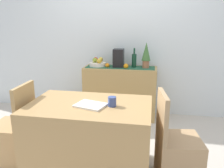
# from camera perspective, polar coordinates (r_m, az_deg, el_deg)

# --- Properties ---
(ground_plane) EXTENTS (6.40, 6.40, 0.02)m
(ground_plane) POSITION_cam_1_polar(r_m,az_deg,el_deg) (3.06, -1.17, -14.77)
(ground_plane) COLOR beige
(ground_plane) RESTS_ON ground
(room_wall_rear) EXTENTS (6.40, 0.06, 2.70)m
(room_wall_rear) POSITION_cam_1_polar(r_m,az_deg,el_deg) (3.81, 2.30, 12.69)
(room_wall_rear) COLOR silver
(room_wall_rear) RESTS_ON ground
(sideboard_console) EXTENTS (1.15, 0.42, 0.83)m
(sideboard_console) POSITION_cam_1_polar(r_m,az_deg,el_deg) (3.72, 2.03, -2.05)
(sideboard_console) COLOR tan
(sideboard_console) RESTS_ON ground
(table_runner) EXTENTS (1.08, 0.32, 0.01)m
(table_runner) POSITION_cam_1_polar(r_m,az_deg,el_deg) (3.62, 2.09, 4.28)
(table_runner) COLOR #25573C
(table_runner) RESTS_ON sideboard_console
(fruit_bowl) EXTENTS (0.26, 0.26, 0.06)m
(fruit_bowl) POSITION_cam_1_polar(r_m,az_deg,el_deg) (3.68, -3.62, 4.98)
(fruit_bowl) COLOR white
(fruit_bowl) RESTS_ON table_runner
(apple_right) EXTENTS (0.08, 0.08, 0.08)m
(apple_right) POSITION_cam_1_polar(r_m,az_deg,el_deg) (3.65, -4.33, 6.00)
(apple_right) COLOR olive
(apple_right) RESTS_ON fruit_bowl
(apple_rear) EXTENTS (0.07, 0.07, 0.07)m
(apple_rear) POSITION_cam_1_polar(r_m,az_deg,el_deg) (3.65, -3.11, 5.97)
(apple_rear) COLOR gold
(apple_rear) RESTS_ON fruit_bowl
(apple_front) EXTENTS (0.07, 0.07, 0.07)m
(apple_front) POSITION_cam_1_polar(r_m,az_deg,el_deg) (3.58, -3.25, 5.80)
(apple_front) COLOR gold
(apple_front) RESTS_ON fruit_bowl
(apple_upper) EXTENTS (0.07, 0.07, 0.07)m
(apple_upper) POSITION_cam_1_polar(r_m,az_deg,el_deg) (3.74, -4.15, 6.19)
(apple_upper) COLOR red
(apple_upper) RESTS_ON fruit_bowl
(apple_center) EXTENTS (0.07, 0.07, 0.07)m
(apple_center) POSITION_cam_1_polar(r_m,az_deg,el_deg) (3.72, -2.86, 6.18)
(apple_center) COLOR gold
(apple_center) RESTS_ON fruit_bowl
(wine_bottle) EXTENTS (0.07, 0.07, 0.31)m
(wine_bottle) POSITION_cam_1_polar(r_m,az_deg,el_deg) (3.57, 5.57, 5.92)
(wine_bottle) COLOR #123926
(wine_bottle) RESTS_ON sideboard_console
(coffee_maker) EXTENTS (0.16, 0.18, 0.29)m
(coffee_maker) POSITION_cam_1_polar(r_m,az_deg,el_deg) (3.59, 1.70, 6.50)
(coffee_maker) COLOR black
(coffee_maker) RESTS_ON sideboard_console
(potted_plant) EXTENTS (0.14, 0.14, 0.40)m
(potted_plant) POSITION_cam_1_polar(r_m,az_deg,el_deg) (3.55, 8.57, 7.45)
(potted_plant) COLOR #A76848
(potted_plant) RESTS_ON sideboard_console
(orange_loose_near_bowl) EXTENTS (0.07, 0.07, 0.07)m
(orange_loose_near_bowl) POSITION_cam_1_polar(r_m,az_deg,el_deg) (3.59, -1.17, 4.72)
(orange_loose_near_bowl) COLOR orange
(orange_loose_near_bowl) RESTS_ON sideboard_console
(orange_loose_end) EXTENTS (0.08, 0.08, 0.08)m
(orange_loose_end) POSITION_cam_1_polar(r_m,az_deg,el_deg) (3.51, 3.53, 4.51)
(orange_loose_end) COLOR orange
(orange_loose_end) RESTS_ON sideboard_console
(dining_table) EXTENTS (1.21, 0.77, 0.74)m
(dining_table) POSITION_cam_1_polar(r_m,az_deg,el_deg) (2.41, -5.50, -13.32)
(dining_table) COLOR tan
(dining_table) RESTS_ON ground
(open_book) EXTENTS (0.33, 0.28, 0.02)m
(open_book) POSITION_cam_1_polar(r_m,az_deg,el_deg) (2.20, -5.44, -5.31)
(open_book) COLOR white
(open_book) RESTS_ON dining_table
(coffee_cup) EXTENTS (0.08, 0.08, 0.09)m
(coffee_cup) POSITION_cam_1_polar(r_m,az_deg,el_deg) (2.18, 0.03, -4.43)
(coffee_cup) COLOR #394C8C
(coffee_cup) RESTS_ON dining_table
(chair_near_window) EXTENTS (0.41, 0.41, 0.90)m
(chair_near_window) POSITION_cam_1_polar(r_m,az_deg,el_deg) (2.80, -23.29, -12.67)
(chair_near_window) COLOR tan
(chair_near_window) RESTS_ON ground
(chair_by_corner) EXTENTS (0.45, 0.45, 0.90)m
(chair_by_corner) POSITION_cam_1_polar(r_m,az_deg,el_deg) (2.40, 15.95, -16.86)
(chair_by_corner) COLOR tan
(chair_by_corner) RESTS_ON ground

